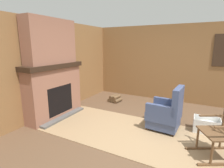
{
  "coord_description": "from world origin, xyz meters",
  "views": [
    {
      "loc": [
        0.74,
        -3.07,
        1.8
      ],
      "look_at": [
        -1.15,
        0.49,
        0.9
      ],
      "focal_mm": 28.0,
      "sensor_mm": 36.0,
      "label": 1
    }
  ],
  "objects": [
    {
      "name": "wood_panel_wall_back",
      "position": [
        0.03,
        2.76,
        1.23
      ],
      "size": [
        6.07,
        0.09,
        2.43
      ],
      "color": "olive",
      "rests_on": "ground"
    },
    {
      "name": "chimney_breast",
      "position": [
        -2.53,
        0.0,
        1.89
      ],
      "size": [
        0.36,
        1.35,
        1.05
      ],
      "color": "#93604C",
      "rests_on": "fireplace_hearth"
    },
    {
      "name": "fireplace_hearth",
      "position": [
        -2.52,
        0.0,
        0.68
      ],
      "size": [
        0.62,
        1.64,
        1.36
      ],
      "color": "#93604C",
      "rests_on": "ground"
    },
    {
      "name": "laundry_basket",
      "position": [
        0.91,
        0.85,
        0.16
      ],
      "size": [
        0.53,
        0.36,
        0.31
      ],
      "rotation": [
        0.0,
        0.0,
        0.05
      ],
      "color": "white",
      "rests_on": "ground"
    },
    {
      "name": "ground_plane",
      "position": [
        0.0,
        0.0,
        0.0
      ],
      "size": [
        14.0,
        14.0,
        0.0
      ],
      "primitive_type": "plane",
      "color": "brown"
    },
    {
      "name": "oil_lamp_vase",
      "position": [
        -2.57,
        -0.31,
        1.45
      ],
      "size": [
        0.1,
        0.1,
        0.25
      ],
      "color": "silver",
      "rests_on": "fireplace_hearth"
    },
    {
      "name": "firewood_stack",
      "position": [
        -1.72,
        1.78,
        0.1
      ],
      "size": [
        0.4,
        0.4,
        0.22
      ],
      "rotation": [
        0.0,
        0.0,
        -0.13
      ],
      "color": "brown",
      "rests_on": "ground"
    },
    {
      "name": "wood_panel_wall_left",
      "position": [
        -2.77,
        0.0,
        1.22
      ],
      "size": [
        0.06,
        6.07,
        2.43
      ],
      "color": "olive",
      "rests_on": "ground"
    },
    {
      "name": "rocking_chair",
      "position": [
        1.09,
        -0.01,
        0.41
      ],
      "size": [
        0.93,
        0.8,
        1.19
      ],
      "rotation": [
        0.0,
        0.0,
        3.65
      ],
      "color": "brown",
      "rests_on": "ground"
    },
    {
      "name": "storage_case",
      "position": [
        -2.57,
        0.63,
        1.42
      ],
      "size": [
        0.17,
        0.26,
        0.12
      ],
      "color": "black",
      "rests_on": "fireplace_hearth"
    },
    {
      "name": "armchair",
      "position": [
        0.12,
        0.59,
        0.35
      ],
      "size": [
        0.69,
        0.65,
        0.97
      ],
      "rotation": [
        0.0,
        0.0,
        3.08
      ],
      "color": "#3D4C75",
      "rests_on": "ground"
    },
    {
      "name": "area_rug",
      "position": [
        -0.56,
        0.08,
        0.01
      ],
      "size": [
        3.72,
        1.67,
        0.01
      ],
      "color": "#997A56",
      "rests_on": "ground"
    }
  ]
}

